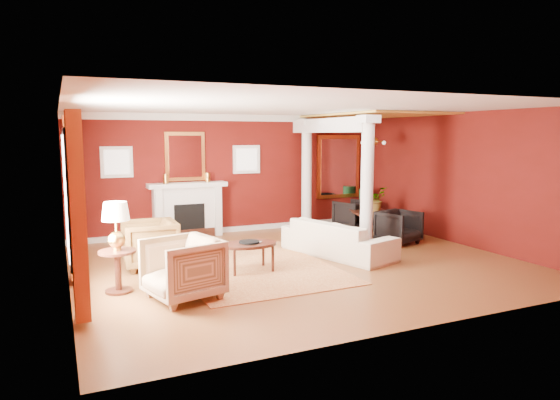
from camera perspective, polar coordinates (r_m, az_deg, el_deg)
name	(u,v)px	position (r m, az deg, el deg)	size (l,w,h in m)	color
ground	(299,263)	(9.50, 2.17, -7.20)	(8.00, 8.00, 0.00)	brown
room_shell	(299,156)	(9.20, 2.23, 5.05)	(8.04, 7.04, 2.92)	#540E0B
fireplace	(188,210)	(12.01, -10.50, -1.10)	(1.85, 0.42, 1.29)	silver
overmantel_mirror	(185,156)	(12.03, -10.79, 4.91)	(0.95, 0.07, 1.15)	gold
flank_window_left	(117,162)	(11.78, -18.16, 4.14)	(0.70, 0.07, 0.70)	silver
flank_window_right	(247,159)	(12.49, -3.84, 4.66)	(0.70, 0.07, 0.70)	silver
left_window	(74,204)	(7.70, -22.53, -0.41)	(0.21, 2.55, 2.60)	white
column_front	(367,183)	(10.36, 9.92, 1.93)	(0.36, 0.36, 2.80)	silver
column_back	(307,174)	(12.68, 3.07, 3.01)	(0.36, 0.36, 2.80)	silver
header_beam	(329,126)	(11.68, 5.61, 8.47)	(0.30, 3.20, 0.32)	silver
amber_ceiling	(375,115)	(12.17, 10.75, 9.51)	(2.30, 3.40, 0.04)	gold
dining_mirror	(338,167)	(13.65, 6.69, 3.80)	(1.30, 0.07, 1.70)	gold
chandelier	(374,142)	(12.23, 10.74, 6.58)	(0.60, 0.62, 0.75)	#C08F3C
crown_trim	(237,118)	(12.40, -4.98, 9.34)	(8.00, 0.08, 0.16)	silver
base_trim	(238,229)	(12.61, -4.84, -3.30)	(8.00, 0.08, 0.12)	silver
rug	(253,267)	(9.20, -3.15, -7.66)	(2.71, 3.62, 0.01)	maroon
sofa	(338,232)	(10.07, 6.64, -3.69)	(2.39, 0.70, 0.93)	beige
armchair_leopard	(149,242)	(9.38, -14.69, -4.63)	(0.93, 0.87, 0.96)	black
armchair_stripe	(183,266)	(7.51, -11.07, -7.36)	(0.97, 0.91, 1.00)	tan
coffee_table	(249,246)	(8.84, -3.52, -5.22)	(1.01, 1.01, 0.51)	black
coffee_book	(251,237)	(8.80, -3.29, -4.25)	(0.16, 0.02, 0.22)	black
side_table	(116,233)	(7.97, -18.19, -3.57)	(0.56, 0.56, 1.40)	black
dining_table	(373,217)	(12.30, 10.63, -1.88)	(1.57, 0.55, 0.88)	black
dining_chair_near	(399,225)	(11.41, 13.42, -2.85)	(0.79, 0.74, 0.81)	black
dining_chair_far	(353,213)	(13.05, 8.33, -1.46)	(0.78, 0.73, 0.81)	black
green_urn	(365,210)	(13.71, 9.74, -1.15)	(0.41, 0.41, 0.97)	#15421F
potted_plant	(375,189)	(12.26, 10.83, 1.28)	(0.55, 0.61, 0.47)	#26591E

